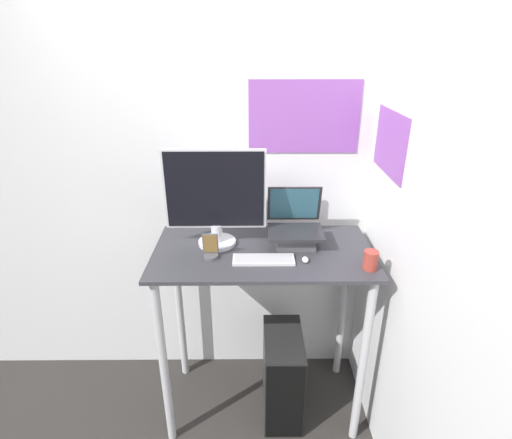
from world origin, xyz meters
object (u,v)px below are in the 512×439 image
Objects in this scene: keyboard at (263,259)px; monitor at (215,200)px; cell_phone at (211,250)px; laptop at (295,231)px; computer_tower at (282,375)px; mouse at (305,260)px.

monitor is at bearing 142.43° from keyboard.
monitor reaches higher than keyboard.
cell_phone reaches higher than keyboard.
laptop reaches higher than computer_tower.
laptop is 0.21m from mouse.
monitor is at bearing 159.61° from computer_tower.
keyboard is 0.56× the size of computer_tower.
cell_phone is (-0.48, 0.05, 0.03)m from mouse.
laptop is at bearing 47.02° from keyboard.
cell_phone reaches higher than computer_tower.
cell_phone is at bearing -97.32° from monitor.
laptop is 0.56× the size of monitor.
cell_phone reaches higher than mouse.
mouse is at bearing -23.59° from monitor.
laptop is at bearing 99.95° from mouse.
laptop reaches higher than mouse.
keyboard is 0.28m from cell_phone.
laptop is at bearing 18.63° from cell_phone.
cell_phone is at bearing 174.31° from mouse.
mouse is at bearing -80.05° from laptop.
keyboard is at bearing -132.98° from laptop.
cell_phone is (-0.45, -0.15, -0.04)m from laptop.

